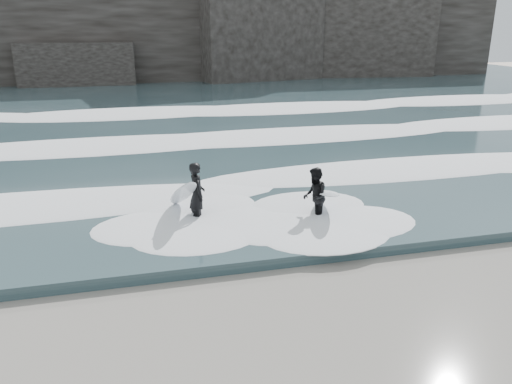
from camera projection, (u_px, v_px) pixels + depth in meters
ground at (350, 340)px, 9.25m from camera, size 120.00×120.00×0.00m
sea at (182, 103)px, 35.85m from camera, size 90.00×52.00×0.30m
headland at (162, 30)px, 49.92m from camera, size 70.00×9.00×10.00m
foam_near at (244, 180)px, 17.39m from camera, size 60.00×3.20×0.20m
foam_mid at (211, 137)px, 23.82m from camera, size 60.00×4.00×0.24m
foam_far at (189, 108)px, 32.08m from camera, size 60.00×4.80×0.30m
surfer_left at (194, 194)px, 14.24m from camera, size 1.12×2.09×1.88m
surfer_right at (316, 196)px, 14.34m from camera, size 1.41×2.19×1.70m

